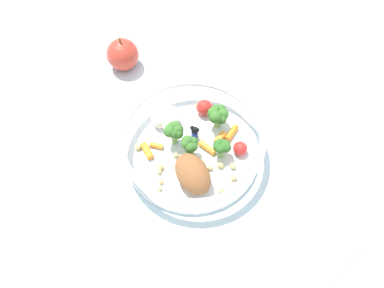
% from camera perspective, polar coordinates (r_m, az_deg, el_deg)
% --- Properties ---
extents(ground_plane, '(2.40, 2.40, 0.00)m').
position_cam_1_polar(ground_plane, '(0.76, -0.26, -2.06)').
color(ground_plane, silver).
extents(food_container, '(0.25, 0.25, 0.06)m').
position_cam_1_polar(food_container, '(0.74, -0.15, 0.14)').
color(food_container, white).
rests_on(food_container, ground_plane).
extents(loose_apple, '(0.06, 0.06, 0.08)m').
position_cam_1_polar(loose_apple, '(0.88, -9.22, 11.69)').
color(loose_apple, '#BC3828').
rests_on(loose_apple, ground_plane).
extents(folded_napkin, '(0.15, 0.15, 0.01)m').
position_cam_1_polar(folded_napkin, '(0.72, 15.74, -12.44)').
color(folded_napkin, white).
rests_on(folded_napkin, ground_plane).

